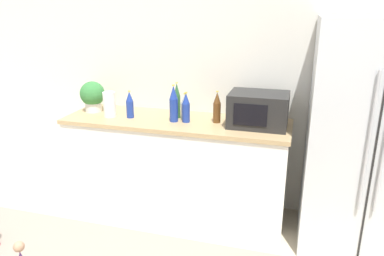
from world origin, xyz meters
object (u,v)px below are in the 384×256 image
back_bottle_1 (174,104)px  back_bottle_2 (186,108)px  back_bottle_4 (130,105)px  refrigerator (366,139)px  back_bottle_5 (185,107)px  back_bottle_0 (217,108)px  microwave (258,110)px  back_bottle_3 (177,101)px  potted_plant (93,95)px  paper_towel_roll (110,104)px

back_bottle_1 → back_bottle_2: back_bottle_1 is taller
back_bottle_1 → back_bottle_4: size_ratio=1.32×
refrigerator → back_bottle_5: bearing=175.8°
back_bottle_4 → back_bottle_5: size_ratio=1.05×
back_bottle_0 → back_bottle_5: bearing=175.6°
microwave → back_bottle_3: bearing=176.8°
back_bottle_1 → back_bottle_2: (0.11, 0.01, -0.03)m
refrigerator → back_bottle_4: refrigerator is taller
potted_plant → microwave: 1.55m
back_bottle_1 → back_bottle_3: 0.12m
potted_plant → back_bottle_1: 0.84m
potted_plant → microwave: (1.55, -0.02, -0.01)m
microwave → refrigerator: bearing=-6.1°
back_bottle_1 → back_bottle_0: bearing=11.4°
potted_plant → back_bottle_2: potted_plant is taller
back_bottle_2 → back_bottle_4: size_ratio=1.07×
back_bottle_4 → paper_towel_roll: bearing=-173.5°
potted_plant → back_bottle_1: bearing=-6.5°
microwave → back_bottle_3: size_ratio=1.50×
paper_towel_roll → microwave: size_ratio=0.47×
microwave → back_bottle_5: (-0.64, 0.02, -0.03)m
back_bottle_3 → back_bottle_4: (-0.40, -0.11, -0.04)m
paper_towel_roll → back_bottle_5: bearing=9.7°
microwave → back_bottle_5: size_ratio=2.05×
refrigerator → back_bottle_4: size_ratio=7.28×
back_bottle_0 → back_bottle_3: 0.38m
refrigerator → back_bottle_0: (-1.18, 0.09, 0.13)m
paper_towel_roll → back_bottle_3: back_bottle_3 is taller
microwave → back_bottle_0: (-0.35, -0.00, -0.01)m
back_bottle_2 → back_bottle_3: back_bottle_3 is taller
refrigerator → back_bottle_2: size_ratio=6.79×
microwave → back_bottle_2: (-0.61, -0.06, -0.01)m
potted_plant → back_bottle_4: bearing=-12.5°
refrigerator → back_bottle_4: (-1.96, 0.01, 0.12)m
refrigerator → potted_plant: 2.39m
potted_plant → back_bottle_0: (1.20, -0.02, -0.02)m
back_bottle_3 → microwave: bearing=-3.2°
back_bottle_3 → back_bottle_5: back_bottle_3 is taller
paper_towel_roll → potted_plant: bearing=153.8°
paper_towel_roll → back_bottle_3: bearing=13.0°
back_bottle_0 → back_bottle_3: back_bottle_3 is taller
paper_towel_roll → back_bottle_5: size_ratio=0.96×
refrigerator → back_bottle_0: refrigerator is taller
paper_towel_roll → back_bottle_0: bearing=5.5°
microwave → back_bottle_3: 0.72m
back_bottle_3 → back_bottle_4: bearing=-164.1°
potted_plant → microwave: bearing=-0.7°
refrigerator → back_bottle_1: size_ratio=5.52×
microwave → back_bottle_4: microwave is taller
refrigerator → back_bottle_0: size_ratio=6.51×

